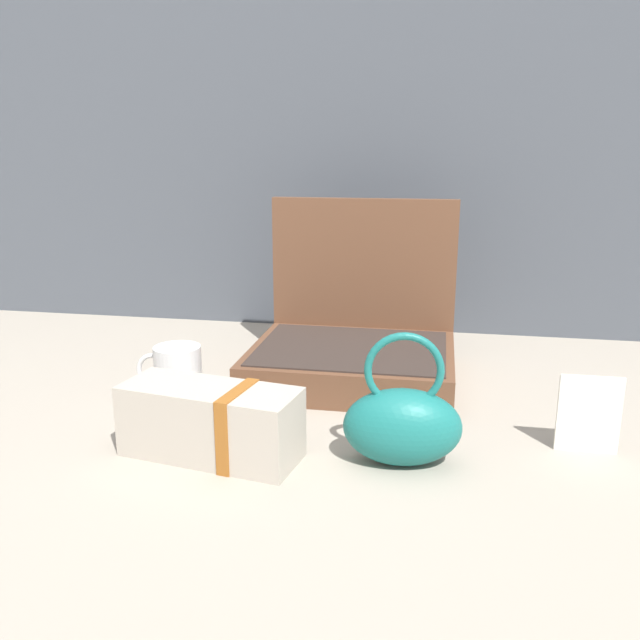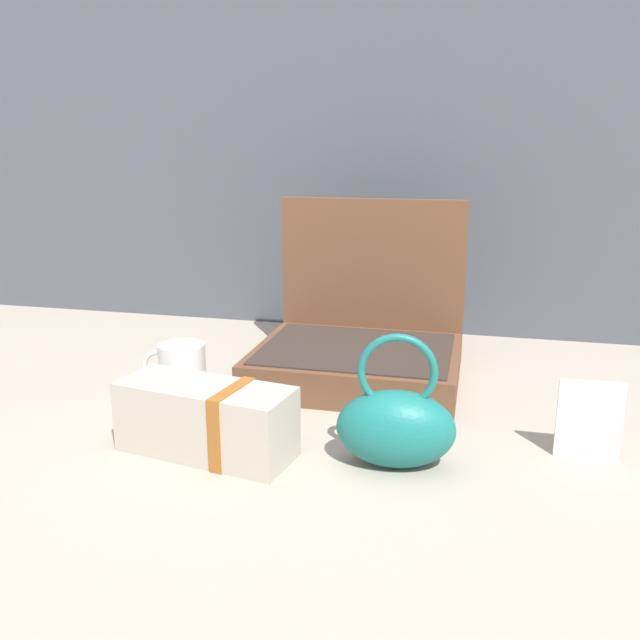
% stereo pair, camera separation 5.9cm
% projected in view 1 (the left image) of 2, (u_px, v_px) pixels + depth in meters
% --- Properties ---
extents(ground_plane, '(6.00, 6.00, 0.00)m').
position_uv_depth(ground_plane, '(305.00, 409.00, 1.16)').
color(ground_plane, '#9E9384').
extents(back_wall, '(3.20, 0.06, 1.40)m').
position_uv_depth(back_wall, '(354.00, 35.00, 1.53)').
color(back_wall, '#474C54').
rests_on(back_wall, ground_plane).
extents(open_suitcase, '(0.39, 0.34, 0.34)m').
position_uv_depth(open_suitcase, '(355.00, 339.00, 1.33)').
color(open_suitcase, brown).
rests_on(open_suitcase, ground_plane).
extents(teal_pouch_handbag, '(0.18, 0.11, 0.20)m').
position_uv_depth(teal_pouch_handbag, '(402.00, 423.00, 0.95)').
color(teal_pouch_handbag, '#196B66').
rests_on(teal_pouch_handbag, ground_plane).
extents(cream_toiletry_bag, '(0.28, 0.15, 0.11)m').
position_uv_depth(cream_toiletry_bag, '(213.00, 422.00, 0.97)').
color(cream_toiletry_bag, '#B2A899').
rests_on(cream_toiletry_bag, ground_plane).
extents(coffee_mug, '(0.12, 0.09, 0.10)m').
position_uv_depth(coffee_mug, '(177.00, 372.00, 1.20)').
color(coffee_mug, silver).
rests_on(coffee_mug, ground_plane).
extents(info_card_left, '(0.09, 0.01, 0.12)m').
position_uv_depth(info_card_left, '(589.00, 414.00, 0.98)').
color(info_card_left, silver).
rests_on(info_card_left, ground_plane).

